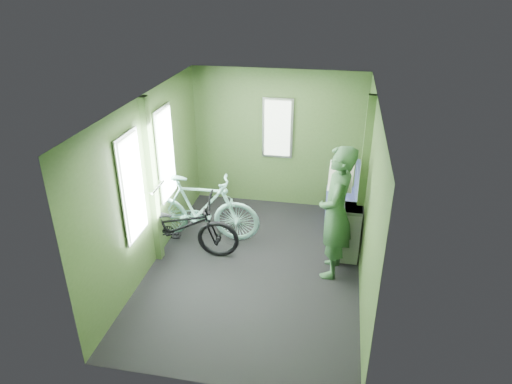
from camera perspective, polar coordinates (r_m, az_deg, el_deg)
room at (r=5.65m, az=-0.48°, el=2.83°), size 4.00×4.02×2.31m
bicycle_black at (r=6.68m, az=-9.53°, el=-7.63°), size 1.78×0.80×0.96m
bicycle_mint at (r=6.97m, az=-6.78°, el=-5.85°), size 1.78×0.68×1.11m
passenger at (r=5.85m, az=9.95°, el=-2.57°), size 0.49×0.74×1.79m
waste_box at (r=6.43m, az=11.79°, el=-5.04°), size 0.24×0.33×0.80m
bench_seat at (r=7.33m, az=10.83°, el=-1.94°), size 0.52×0.91×0.94m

